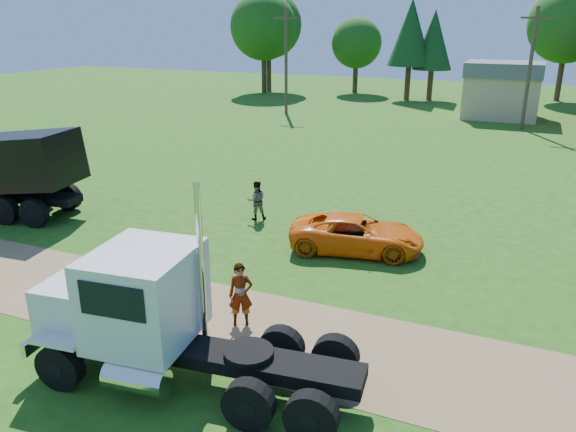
% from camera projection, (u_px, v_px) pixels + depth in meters
% --- Properties ---
extents(ground, '(140.00, 140.00, 0.00)m').
position_uv_depth(ground, '(244.00, 328.00, 15.59)').
color(ground, '#224D10').
rests_on(ground, ground).
extents(dirt_track, '(120.00, 4.20, 0.01)m').
position_uv_depth(dirt_track, '(244.00, 327.00, 15.59)').
color(dirt_track, brown).
rests_on(dirt_track, ground).
extents(white_semi_tractor, '(7.99, 3.39, 4.74)m').
position_uv_depth(white_semi_tractor, '(149.00, 315.00, 13.01)').
color(white_semi_tractor, black).
rests_on(white_semi_tractor, ground).
extents(orange_pickup, '(5.20, 3.16, 1.35)m').
position_uv_depth(orange_pickup, '(357.00, 234.00, 20.54)').
color(orange_pickup, orange).
rests_on(orange_pickup, ground).
extents(spectator_a, '(0.80, 0.71, 1.84)m').
position_uv_depth(spectator_a, '(241.00, 295.00, 15.46)').
color(spectator_a, '#999999').
rests_on(spectator_a, ground).
extents(spectator_b, '(1.03, 0.98, 1.68)m').
position_uv_depth(spectator_b, '(256.00, 200.00, 23.76)').
color(spectator_b, '#999999').
rests_on(spectator_b, ground).
extents(tan_shed, '(6.20, 5.40, 4.70)m').
position_uv_depth(tan_shed, '(502.00, 89.00, 47.92)').
color(tan_shed, tan).
rests_on(tan_shed, ground).
extents(utility_poles, '(42.20, 0.28, 9.00)m').
position_uv_depth(utility_poles, '(530.00, 67.00, 42.08)').
color(utility_poles, '#433126').
rests_on(utility_poles, ground).
extents(tree_row, '(58.51, 13.77, 11.56)m').
position_uv_depth(tree_row, '(468.00, 32.00, 57.01)').
color(tree_row, '#352215').
rests_on(tree_row, ground).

